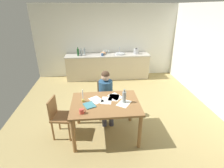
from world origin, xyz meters
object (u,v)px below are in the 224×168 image
Objects in this scene: bottle_vinegar at (81,52)px; teacup_on_counter at (102,55)px; book_magazine at (89,105)px; wine_glass_back_left at (104,51)px; candlestick at (83,98)px; wine_glass_near_sink at (109,51)px; bottle_wine_red at (85,52)px; chair_side_empty at (59,116)px; stovetop_kettle at (136,51)px; wine_bottle_on_table at (124,97)px; person_seated at (106,93)px; chair_at_table at (106,97)px; sink_unit at (120,54)px; wine_glass_by_kettle at (106,51)px; coffee_mug at (82,111)px; mixing_bowl at (103,53)px; dining_table at (105,107)px; bottle_oil at (78,52)px.

bottle_vinegar is 0.75m from teacup_on_counter.
wine_glass_back_left is at bearing 58.31° from book_magazine.
bottle_vinegar is at bearing 94.07° from candlestick.
candlestick is 3.33m from wine_glass_near_sink.
book_magazine is at bearing -86.05° from bottle_wine_red.
chair_side_empty is 3.93× the size of stovetop_kettle.
candlestick is 1.05× the size of bottle_vinegar.
bottle_wine_red reaches higher than wine_bottle_on_table.
book_magazine is at bearing -118.50° from person_seated.
sink_unit is (0.69, 2.44, 0.43)m from chair_at_table.
stovetop_kettle is at bearing -0.40° from sink_unit.
wine_glass_by_kettle is at bearing 180.00° from wine_glass_near_sink.
wine_bottle_on_table is at bearing 20.64° from coffee_mug.
wine_glass_back_left is 0.32m from teacup_on_counter.
coffee_mug is at bearing -159.36° from wine_bottle_on_table.
bottle_wine_red is at bearing 103.02° from chair_at_table.
wine_glass_by_kettle is (0.90, 0.19, 0.00)m from bottle_vinegar.
wine_bottle_on_table is 1.45× the size of mixing_bowl.
wine_glass_near_sink is (0.34, 3.32, 0.34)m from dining_table.
dining_table is 6.09× the size of stovetop_kettle.
book_magazine is 0.92× the size of bottle_vinegar.
bottle_vinegar is at bearing -172.67° from mixing_bowl.
dining_table is 0.95m from chair_side_empty.
candlestick reaches higher than mixing_bowl.
wine_glass_back_left reaches higher than chair_at_table.
bottle_wine_red is (-0.23, 3.34, 0.23)m from book_magazine.
candlestick is 0.22m from book_magazine.
teacup_on_counter is (0.62, -0.24, -0.06)m from bottle_wine_red.
teacup_on_counter reaches higher than chair_at_table.
wine_glass_near_sink reaches higher than teacup_on_counter.
chair_side_empty is 4.37× the size of mixing_bowl.
wine_glass_back_left is at bearing 87.80° from person_seated.
candlestick is (0.49, 0.02, 0.36)m from chair_side_empty.
wine_glass_by_kettle is 0.35m from teacup_on_counter.
wine_glass_near_sink is at bearing 10.59° from bottle_vinegar.
mixing_bowl reaches higher than coffee_mug.
wine_bottle_on_table is at bearing -96.47° from sink_unit.
candlestick is (0.00, 0.41, 0.03)m from coffee_mug.
sink_unit is 0.60m from stovetop_kettle.
chair_at_table is 2.99× the size of bottle_oil.
bottle_wine_red reaches higher than wine_glass_by_kettle.
wine_glass_back_left is (0.11, 2.59, 0.51)m from chair_at_table.
dining_table is at bearing -94.99° from person_seated.
person_seated is 7.76× the size of wine_glass_by_kettle.
wine_glass_by_kettle reaches higher than chair_side_empty.
chair_side_empty is 3.55m from sink_unit.
sink_unit is 2.34× the size of wine_glass_by_kettle.
wine_bottle_on_table reaches higher than wine_glass_back_left.
bottle_oil is 2.09m from stovetop_kettle.
dining_table is 0.34m from book_magazine.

